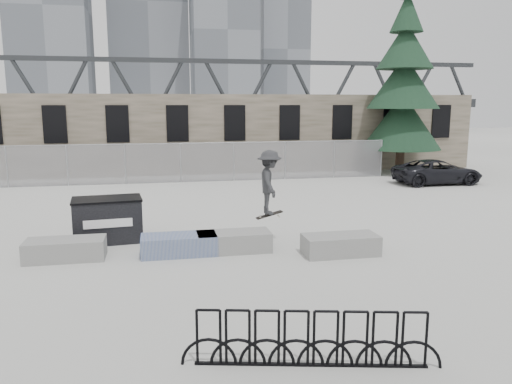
# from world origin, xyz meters

# --- Properties ---
(ground) EXTENTS (120.00, 120.00, 0.00)m
(ground) POSITION_xyz_m (0.00, 0.00, 0.00)
(ground) COLOR beige
(ground) RESTS_ON ground
(stone_wall) EXTENTS (36.00, 2.58, 4.50)m
(stone_wall) POSITION_xyz_m (0.00, 16.24, 2.26)
(stone_wall) COLOR #645949
(stone_wall) RESTS_ON ground
(chainlink_fence) EXTENTS (22.06, 0.06, 2.02)m
(chainlink_fence) POSITION_xyz_m (-0.00, 12.50, 1.04)
(chainlink_fence) COLOR gray
(chainlink_fence) RESTS_ON ground
(planter_far_left) EXTENTS (2.00, 0.90, 0.53)m
(planter_far_left) POSITION_xyz_m (-3.58, 0.14, 0.29)
(planter_far_left) COLOR gray
(planter_far_left) RESTS_ON ground
(planter_center_left) EXTENTS (2.00, 0.90, 0.53)m
(planter_center_left) POSITION_xyz_m (-0.67, -0.00, 0.29)
(planter_center_left) COLOR navy
(planter_center_left) RESTS_ON ground
(planter_center_right) EXTENTS (2.00, 0.90, 0.53)m
(planter_center_right) POSITION_xyz_m (0.83, 0.02, 0.29)
(planter_center_right) COLOR gray
(planter_center_right) RESTS_ON ground
(planter_offset) EXTENTS (2.00, 0.90, 0.53)m
(planter_offset) POSITION_xyz_m (3.58, -0.85, 0.29)
(planter_offset) COLOR gray
(planter_offset) RESTS_ON ground
(dumpster) EXTENTS (2.07, 1.39, 1.29)m
(dumpster) POSITION_xyz_m (-2.64, 1.72, 0.65)
(dumpster) COLOR black
(dumpster) RESTS_ON ground
(bike_rack) EXTENTS (3.95, 0.94, 0.90)m
(bike_rack) POSITION_xyz_m (1.06, -6.24, 0.44)
(bike_rack) COLOR black
(bike_rack) RESTS_ON ground
(spruce_tree) EXTENTS (4.50, 4.50, 11.50)m
(spruce_tree) POSITION_xyz_m (12.70, 13.64, 4.86)
(spruce_tree) COLOR #38281E
(spruce_tree) RESTS_ON ground
(skyline_towers) EXTENTS (58.00, 28.00, 48.00)m
(skyline_towers) POSITION_xyz_m (-1.01, 93.81, 20.79)
(skyline_towers) COLOR slate
(skyline_towers) RESTS_ON ground
(truss_bridge) EXTENTS (70.00, 3.00, 9.80)m
(truss_bridge) POSITION_xyz_m (10.00, 55.00, 4.13)
(truss_bridge) COLOR #2D3033
(truss_bridge) RESTS_ON ground
(suv) EXTENTS (4.40, 2.04, 1.22)m
(suv) POSITION_xyz_m (12.63, 9.49, 0.61)
(suv) COLOR black
(suv) RESTS_ON ground
(skateboarder) EXTENTS (0.81, 1.26, 2.00)m
(skateboarder) POSITION_xyz_m (2.00, 0.82, 1.75)
(skateboarder) COLOR #2D2E30
(skateboarder) RESTS_ON ground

